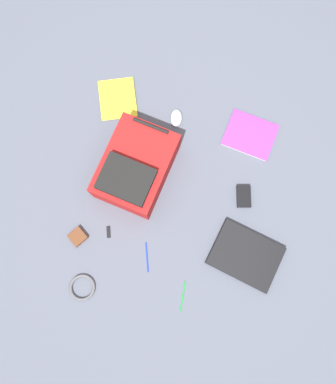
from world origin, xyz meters
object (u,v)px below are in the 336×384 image
(pen_blue, at_px, (183,296))
(usb_stick, at_px, (108,232))
(laptop, at_px, (246,256))
(book_blue, at_px, (118,99))
(computer_mouse, at_px, (176,118))
(power_brick, at_px, (244,197))
(pen_black, at_px, (147,257))
(cable_coil, at_px, (82,287))
(earbud_pouch, at_px, (78,237))
(book_manual, at_px, (250,135))
(backpack, at_px, (136,168))

(pen_blue, xyz_separation_m, usb_stick, (-0.44, 0.23, 0.00))
(usb_stick, bearing_deg, laptop, 2.59)
(book_blue, relative_size, computer_mouse, 3.00)
(power_brick, bearing_deg, computer_mouse, 141.30)
(book_blue, relative_size, pen_black, 1.93)
(computer_mouse, xyz_separation_m, power_brick, (0.43, -0.34, -0.00))
(laptop, relative_size, pen_black, 2.62)
(cable_coil, xyz_separation_m, usb_stick, (0.06, 0.29, -0.00))
(pen_black, distance_m, earbud_pouch, 0.37)
(power_brick, height_order, pen_blue, power_brick)
(book_manual, distance_m, earbud_pouch, 1.04)
(book_manual, relative_size, power_brick, 2.58)
(book_manual, height_order, computer_mouse, computer_mouse)
(book_blue, xyz_separation_m, cable_coil, (0.07, -1.01, 0.00))
(usb_stick, bearing_deg, book_manual, 47.19)
(usb_stick, bearing_deg, earbud_pouch, -158.50)
(pen_blue, bearing_deg, laptop, 44.38)
(backpack, height_order, earbud_pouch, backpack)
(backpack, bearing_deg, pen_black, -70.23)
(laptop, bearing_deg, book_manual, 98.05)
(pen_black, bearing_deg, computer_mouse, 90.83)
(book_blue, height_order, cable_coil, cable_coil)
(pen_black, bearing_deg, backpack, 109.77)
(book_blue, xyz_separation_m, earbud_pouch, (-0.02, -0.77, 0.01))
(backpack, relative_size, usb_stick, 8.02)
(earbud_pouch, bearing_deg, pen_blue, -16.45)
(laptop, distance_m, pen_blue, 0.37)
(power_brick, xyz_separation_m, usb_stick, (-0.64, -0.32, -0.01))
(power_brick, bearing_deg, cable_coil, -138.40)
(laptop, bearing_deg, earbud_pouch, -174.01)
(backpack, height_order, book_manual, backpack)
(book_manual, xyz_separation_m, pen_black, (-0.39, -0.74, -0.01))
(laptop, bearing_deg, usb_stick, -177.41)
(backpack, xyz_separation_m, pen_blue, (0.36, -0.56, -0.09))
(book_blue, height_order, power_brick, power_brick)
(earbud_pouch, bearing_deg, backpack, 61.26)
(power_brick, distance_m, pen_blue, 0.59)
(pen_blue, bearing_deg, backpack, 122.93)
(computer_mouse, distance_m, cable_coil, 1.00)
(usb_stick, bearing_deg, pen_black, -20.29)
(cable_coil, distance_m, power_brick, 0.93)
(backpack, xyz_separation_m, book_blue, (-0.20, 0.38, -0.09))
(laptop, distance_m, computer_mouse, 0.80)
(backpack, xyz_separation_m, earbud_pouch, (-0.21, -0.39, -0.08))
(book_manual, height_order, cable_coil, book_manual)
(book_manual, bearing_deg, laptop, -81.95)
(backpack, relative_size, computer_mouse, 5.04)
(book_manual, relative_size, cable_coil, 2.22)
(backpack, distance_m, computer_mouse, 0.37)
(laptop, relative_size, computer_mouse, 4.08)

